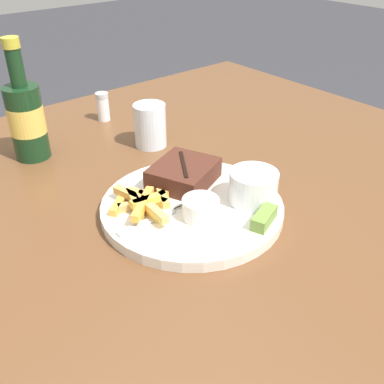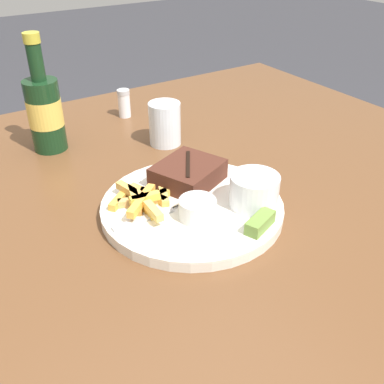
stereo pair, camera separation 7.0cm
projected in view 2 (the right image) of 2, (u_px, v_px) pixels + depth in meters
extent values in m
cube|color=brown|center=(192.00, 222.00, 0.74)|extent=(1.29, 1.19, 0.04)
cylinder|color=brown|center=(249.00, 180.00, 1.58)|extent=(0.06, 0.06, 0.70)
cylinder|color=silver|center=(192.00, 208.00, 0.72)|extent=(0.29, 0.29, 0.01)
cylinder|color=white|center=(192.00, 204.00, 0.72)|extent=(0.29, 0.29, 0.00)
cube|color=#472319|center=(188.00, 173.00, 0.76)|extent=(0.14, 0.13, 0.03)
cube|color=black|center=(188.00, 164.00, 0.75)|extent=(0.05, 0.08, 0.00)
cube|color=gold|center=(146.00, 207.00, 0.69)|extent=(0.01, 0.06, 0.01)
cube|color=#E6B557|center=(164.00, 196.00, 0.72)|extent=(0.03, 0.05, 0.01)
cube|color=gold|center=(162.00, 194.00, 0.73)|extent=(0.07, 0.02, 0.01)
cube|color=gold|center=(131.00, 191.00, 0.71)|extent=(0.03, 0.07, 0.01)
cube|color=gold|center=(145.00, 198.00, 0.70)|extent=(0.05, 0.02, 0.01)
cube|color=#F4A63E|center=(141.00, 201.00, 0.69)|extent=(0.07, 0.06, 0.01)
cube|color=#EAAA4A|center=(148.00, 194.00, 0.73)|extent=(0.04, 0.08, 0.01)
cube|color=tan|center=(138.00, 201.00, 0.71)|extent=(0.06, 0.03, 0.01)
cube|color=#E0BB58|center=(153.00, 211.00, 0.67)|extent=(0.01, 0.05, 0.01)
cube|color=#ECA049|center=(141.00, 201.00, 0.71)|extent=(0.05, 0.06, 0.01)
cube|color=gold|center=(120.00, 199.00, 0.71)|extent=(0.05, 0.05, 0.01)
cube|color=#DCB554|center=(134.00, 194.00, 0.71)|extent=(0.03, 0.05, 0.01)
cylinder|color=white|center=(254.00, 191.00, 0.70)|extent=(0.08, 0.08, 0.05)
cylinder|color=beige|center=(255.00, 180.00, 0.69)|extent=(0.07, 0.07, 0.01)
cylinder|color=silver|center=(197.00, 209.00, 0.67)|extent=(0.06, 0.06, 0.03)
cylinder|color=#C67A4C|center=(198.00, 202.00, 0.67)|extent=(0.05, 0.05, 0.01)
cube|color=olive|center=(260.00, 223.00, 0.65)|extent=(0.06, 0.04, 0.02)
cube|color=#B7B7BC|center=(143.00, 218.00, 0.68)|extent=(0.10, 0.01, 0.00)
cube|color=#B7B7BC|center=(183.00, 207.00, 0.70)|extent=(0.03, 0.00, 0.00)
cube|color=#B7B7BC|center=(182.00, 205.00, 0.71)|extent=(0.03, 0.00, 0.00)
cube|color=#B7B7BC|center=(180.00, 204.00, 0.71)|extent=(0.03, 0.00, 0.00)
cylinder|color=#143319|center=(46.00, 116.00, 0.88)|extent=(0.07, 0.07, 0.14)
cylinder|color=gold|center=(45.00, 112.00, 0.88)|extent=(0.07, 0.07, 0.05)
cylinder|color=#143319|center=(36.00, 62.00, 0.83)|extent=(0.03, 0.03, 0.07)
cylinder|color=gold|center=(31.00, 38.00, 0.80)|extent=(0.03, 0.03, 0.02)
cylinder|color=silver|center=(165.00, 124.00, 0.92)|extent=(0.07, 0.07, 0.09)
cylinder|color=white|center=(124.00, 105.00, 1.05)|extent=(0.03, 0.03, 0.05)
cylinder|color=#B7B7BC|center=(123.00, 92.00, 1.03)|extent=(0.03, 0.03, 0.01)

